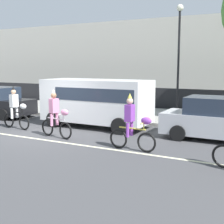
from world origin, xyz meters
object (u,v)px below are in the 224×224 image
object	(u,v)px
parade_cyclist_purple	(133,126)
parked_car_silver	(217,120)
parked_van_white	(98,99)
street_lamp_post	(179,43)
parade_cyclist_zebra	(16,110)
parade_cyclist_pink	(56,116)

from	to	relation	value
parade_cyclist_purple	parked_car_silver	distance (m)	3.63
parked_van_white	street_lamp_post	distance (m)	5.77
parked_car_silver	street_lamp_post	size ratio (longest dim) A/B	0.70
parade_cyclist_zebra	parade_cyclist_purple	bearing A→B (deg)	-8.02
parade_cyclist_pink	parade_cyclist_zebra	bearing A→B (deg)	168.66
parade_cyclist_zebra	street_lamp_post	distance (m)	9.10
street_lamp_post	parked_van_white	bearing A→B (deg)	-118.61
parade_cyclist_pink	parade_cyclist_purple	distance (m)	3.45
parade_cyclist_pink	parked_van_white	world-z (taller)	parked_van_white
parked_van_white	street_lamp_post	xyz separation A→B (m)	(2.44, 4.48, 2.71)
parade_cyclist_purple	street_lamp_post	world-z (taller)	street_lamp_post
parade_cyclist_pink	parked_car_silver	distance (m)	6.19
parade_cyclist_zebra	parked_van_white	size ratio (longest dim) A/B	0.38
parade_cyclist_pink	parked_van_white	distance (m)	2.69
street_lamp_post	parade_cyclist_zebra	bearing A→B (deg)	-129.55
parade_cyclist_purple	parked_van_white	xyz separation A→B (m)	(-3.10, 2.96, 0.44)
parade_cyclist_pink	street_lamp_post	distance (m)	8.26
parked_car_silver	street_lamp_post	bearing A→B (deg)	122.13
parade_cyclist_zebra	parked_car_silver	world-z (taller)	parade_cyclist_zebra
parade_cyclist_zebra	parked_car_silver	distance (m)	8.54
parade_cyclist_pink	parade_cyclist_purple	size ratio (longest dim) A/B	1.00
parade_cyclist_purple	parked_car_silver	bearing A→B (deg)	52.56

